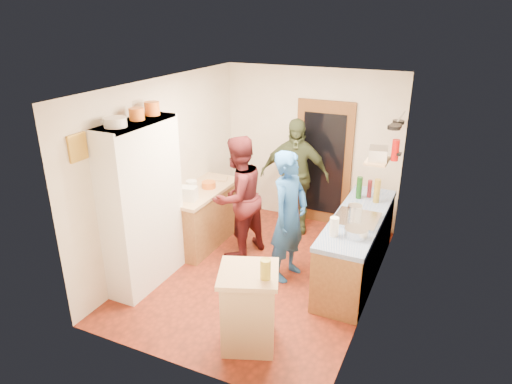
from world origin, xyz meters
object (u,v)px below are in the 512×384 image
Objects in this scene: island_base at (249,310)px; person_back at (295,176)px; hutch_body at (143,206)px; person_hob at (290,218)px; person_left at (242,197)px; right_counter_base at (356,248)px.

person_back is (-0.54, 2.85, 0.51)m from island_base.
hutch_body is at bearing 161.98° from island_base.
person_hob is (1.69, 0.86, -0.20)m from hutch_body.
person_back reaches higher than person_left.
person_left is (-0.97, 1.79, 0.48)m from island_base.
person_hob is at bearing 93.47° from island_base.
island_base is 2.09m from person_left.
right_counter_base is 1.04m from person_hob.
island_base is (1.78, -0.58, -0.67)m from hutch_body.
right_counter_base is at bearing 68.99° from island_base.
right_counter_base is 1.76m from person_left.
person_hob is 0.95× the size of person_back.
person_hob is at bearing -151.45° from right_counter_base.
person_hob is at bearing 26.95° from hutch_body.
right_counter_base is (2.50, 1.30, -0.68)m from hutch_body.
right_counter_base is at bearing 27.47° from hutch_body.
island_base is 0.47× the size of person_left.
hutch_body is 2.56× the size of island_base.
person_back is at bearing 28.67° from person_hob.
island_base is at bearing -93.28° from person_back.
right_counter_base is at bearing -50.53° from person_hob.
person_left is at bearing -126.03° from person_back.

